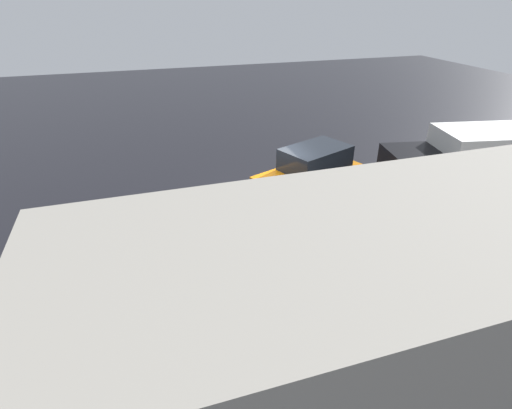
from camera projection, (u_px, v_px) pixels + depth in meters
name	position (u px, v px, depth m)	size (l,w,h in m)	color
ground_plane	(265.00, 204.00, 14.51)	(60.00, 60.00, 0.00)	black
kerb_strip	(314.00, 271.00, 10.98)	(24.00, 3.20, 0.04)	gray
moving_hatchback	(310.00, 176.00, 14.13)	(4.25, 3.01, 2.06)	orange
delivery_truck	(466.00, 164.00, 14.26)	(5.69, 3.13, 2.60)	black
fire_hydrant	(182.00, 251.00, 11.18)	(0.42, 0.31, 0.80)	red
pedestrian	(141.00, 247.00, 10.84)	(0.27, 0.57, 1.22)	#B2262D
metal_railing	(338.00, 294.00, 9.08)	(8.93, 0.04, 1.05)	#B7BABF
sign_post	(154.00, 250.00, 9.18)	(0.07, 0.44, 2.40)	#4C4C51
puddle_patch	(300.00, 200.00, 14.72)	(3.19, 3.19, 0.01)	black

